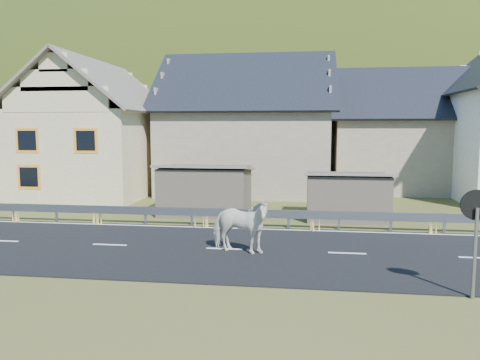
# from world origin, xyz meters

# --- Properties ---
(ground) EXTENTS (160.00, 160.00, 0.00)m
(ground) POSITION_xyz_m (0.00, 0.00, 0.00)
(ground) COLOR #3A481A
(ground) RESTS_ON ground
(road) EXTENTS (60.00, 7.00, 0.04)m
(road) POSITION_xyz_m (0.00, 0.00, 0.02)
(road) COLOR black
(road) RESTS_ON ground
(lane_markings) EXTENTS (60.00, 6.60, 0.01)m
(lane_markings) POSITION_xyz_m (0.00, 0.00, 0.04)
(lane_markings) COLOR silver
(lane_markings) RESTS_ON road
(guardrail) EXTENTS (28.10, 0.09, 0.75)m
(guardrail) POSITION_xyz_m (-0.00, 3.68, 0.56)
(guardrail) COLOR #93969B
(guardrail) RESTS_ON ground
(shed_left) EXTENTS (4.30, 3.30, 2.40)m
(shed_left) POSITION_xyz_m (-2.00, 6.50, 1.10)
(shed_left) COLOR brown
(shed_left) RESTS_ON ground
(shed_right) EXTENTS (3.80, 2.90, 2.20)m
(shed_right) POSITION_xyz_m (4.50, 6.00, 1.00)
(shed_right) COLOR brown
(shed_right) RESTS_ON ground
(house_cream) EXTENTS (7.80, 9.80, 8.30)m
(house_cream) POSITION_xyz_m (-10.00, 12.00, 4.36)
(house_cream) COLOR beige
(house_cream) RESTS_ON ground
(house_stone_a) EXTENTS (10.80, 9.80, 8.90)m
(house_stone_a) POSITION_xyz_m (-1.00, 15.00, 4.63)
(house_stone_a) COLOR tan
(house_stone_a) RESTS_ON ground
(house_stone_b) EXTENTS (9.80, 8.80, 8.10)m
(house_stone_b) POSITION_xyz_m (9.00, 17.00, 4.24)
(house_stone_b) COLOR tan
(house_stone_b) RESTS_ON ground
(mountain) EXTENTS (440.00, 280.00, 260.00)m
(mountain) POSITION_xyz_m (5.00, 180.00, -20.00)
(mountain) COLOR #21300F
(mountain) RESTS_ON ground
(conifer_patch) EXTENTS (76.00, 50.00, 28.00)m
(conifer_patch) POSITION_xyz_m (-55.00, 110.00, 6.00)
(conifer_patch) COLOR black
(conifer_patch) RESTS_ON ground
(horse) EXTENTS (1.56, 2.31, 1.79)m
(horse) POSITION_xyz_m (0.56, -0.40, 0.94)
(horse) COLOR silver
(horse) RESTS_ON road
(traffic_mirror) EXTENTS (0.73, 0.20, 2.61)m
(traffic_mirror) POSITION_xyz_m (6.60, -3.53, 1.91)
(traffic_mirror) COLOR #93969B
(traffic_mirror) RESTS_ON ground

